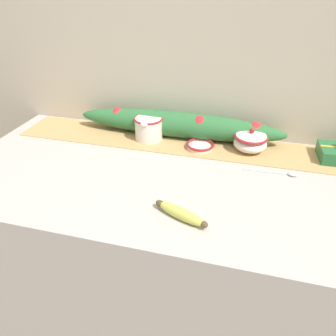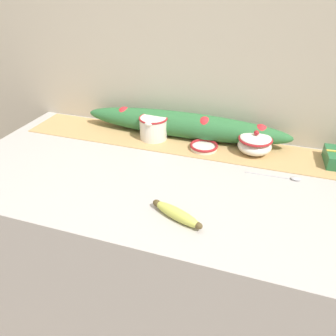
% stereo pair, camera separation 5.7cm
% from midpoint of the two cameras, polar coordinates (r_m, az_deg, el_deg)
% --- Properties ---
extents(ground_plane, '(12.00, 12.00, 0.00)m').
position_cam_midpoint_polar(ground_plane, '(1.79, -0.14, -25.93)').
color(ground_plane, '#7A6B5B').
extents(countertop, '(1.44, 0.73, 0.89)m').
position_cam_midpoint_polar(countertop, '(1.43, -0.16, -16.16)').
color(countertop, '#B7B2AD').
rests_on(countertop, ground_plane).
extents(back_wall, '(2.24, 0.04, 2.40)m').
position_cam_midpoint_polar(back_wall, '(1.38, 5.18, 18.41)').
color(back_wall, '#B7AD99').
rests_on(back_wall, ground_plane).
extents(table_runner, '(1.33, 0.22, 0.00)m').
position_cam_midpoint_polar(table_runner, '(1.35, 3.16, 4.52)').
color(table_runner, tan).
rests_on(table_runner, countertop).
extents(cream_pitcher, '(0.12, 0.14, 0.10)m').
position_cam_midpoint_polar(cream_pitcher, '(1.36, -1.34, 7.15)').
color(cream_pitcher, white).
rests_on(cream_pitcher, countertop).
extents(sugar_bowl, '(0.13, 0.13, 0.09)m').
position_cam_midpoint_polar(sugar_bowl, '(1.30, 16.11, 4.12)').
color(sugar_bowl, white).
rests_on(sugar_bowl, countertop).
extents(small_dish, '(0.11, 0.11, 0.02)m').
position_cam_midpoint_polar(small_dish, '(1.30, 7.51, 3.72)').
color(small_dish, white).
rests_on(small_dish, countertop).
extents(banana, '(0.17, 0.09, 0.03)m').
position_cam_midpoint_polar(banana, '(0.93, 3.24, -8.00)').
color(banana, '#CCD156').
rests_on(banana, countertop).
extents(spoon, '(0.19, 0.02, 0.01)m').
position_cam_midpoint_polar(spoon, '(1.19, 21.79, -1.64)').
color(spoon, '#B7B7BC').
rests_on(spoon, countertop).
extents(poinsettia_garland, '(0.88, 0.12, 0.11)m').
position_cam_midpoint_polar(poinsettia_garland, '(1.38, 3.87, 7.54)').
color(poinsettia_garland, '#2D6B38').
rests_on(poinsettia_garland, countertop).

